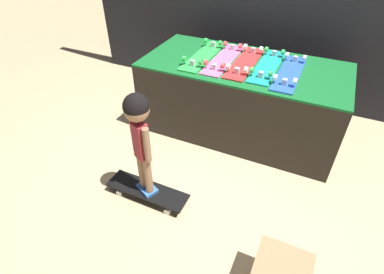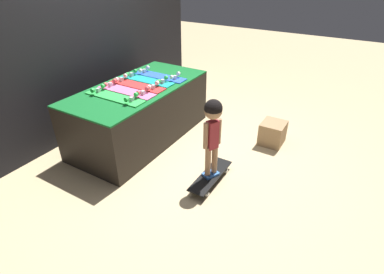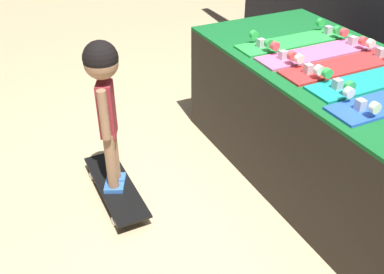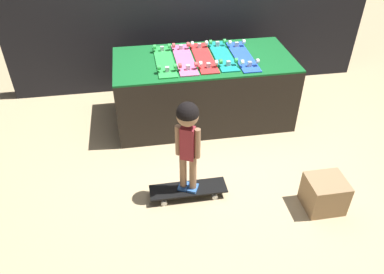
{
  "view_description": "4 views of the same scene",
  "coord_description": "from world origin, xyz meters",
  "px_view_note": "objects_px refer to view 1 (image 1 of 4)",
  "views": [
    {
      "loc": [
        0.68,
        -2.07,
        1.97
      ],
      "look_at": [
        -0.16,
        -0.28,
        0.43
      ],
      "focal_mm": 28.0,
      "sensor_mm": 36.0,
      "label": 1
    },
    {
      "loc": [
        -2.75,
        -1.86,
        2.15
      ],
      "look_at": [
        -0.24,
        -0.36,
        0.41
      ],
      "focal_mm": 28.0,
      "sensor_mm": 36.0,
      "label": 2
    },
    {
      "loc": [
        1.72,
        -1.2,
        1.8
      ],
      "look_at": [
        -0.13,
        -0.29,
        0.46
      ],
      "focal_mm": 42.0,
      "sensor_mm": 36.0,
      "label": 3
    },
    {
      "loc": [
        -0.75,
        -3.12,
        2.49
      ],
      "look_at": [
        -0.28,
        -0.34,
        0.41
      ],
      "focal_mm": 35.0,
      "sensor_mm": 36.0,
      "label": 4
    }
  ],
  "objects_px": {
    "skateboard_red_on_rack": "(245,62)",
    "skateboard_on_floor": "(147,191)",
    "skateboard_teal_on_rack": "(268,66)",
    "skateboard_blue_on_rack": "(290,72)",
    "skateboard_pink_on_rack": "(224,59)",
    "child": "(139,128)",
    "skateboard_green_on_rack": "(203,55)"
  },
  "relations": [
    {
      "from": "skateboard_pink_on_rack",
      "to": "skateboard_blue_on_rack",
      "type": "height_order",
      "value": "same"
    },
    {
      "from": "skateboard_green_on_rack",
      "to": "skateboard_on_floor",
      "type": "relative_size",
      "value": 1.12
    },
    {
      "from": "skateboard_blue_on_rack",
      "to": "skateboard_red_on_rack",
      "type": "bearing_deg",
      "value": 174.77
    },
    {
      "from": "skateboard_red_on_rack",
      "to": "skateboard_teal_on_rack",
      "type": "height_order",
      "value": "same"
    },
    {
      "from": "skateboard_green_on_rack",
      "to": "skateboard_blue_on_rack",
      "type": "xyz_separation_m",
      "value": [
        0.86,
        -0.02,
        0.0
      ]
    },
    {
      "from": "skateboard_green_on_rack",
      "to": "skateboard_blue_on_rack",
      "type": "distance_m",
      "value": 0.86
    },
    {
      "from": "skateboard_green_on_rack",
      "to": "skateboard_pink_on_rack",
      "type": "xyz_separation_m",
      "value": [
        0.21,
        0.01,
        0.0
      ]
    },
    {
      "from": "skateboard_teal_on_rack",
      "to": "skateboard_blue_on_rack",
      "type": "relative_size",
      "value": 1.0
    },
    {
      "from": "skateboard_green_on_rack",
      "to": "skateboard_teal_on_rack",
      "type": "distance_m",
      "value": 0.64
    },
    {
      "from": "skateboard_red_on_rack",
      "to": "skateboard_on_floor",
      "type": "height_order",
      "value": "skateboard_red_on_rack"
    },
    {
      "from": "skateboard_red_on_rack",
      "to": "child",
      "type": "relative_size",
      "value": 0.87
    },
    {
      "from": "skateboard_pink_on_rack",
      "to": "skateboard_red_on_rack",
      "type": "xyz_separation_m",
      "value": [
        0.21,
        0.01,
        0.0
      ]
    },
    {
      "from": "skateboard_green_on_rack",
      "to": "skateboard_red_on_rack",
      "type": "bearing_deg",
      "value": 2.62
    },
    {
      "from": "skateboard_teal_on_rack",
      "to": "skateboard_pink_on_rack",
      "type": "bearing_deg",
      "value": -176.83
    },
    {
      "from": "skateboard_pink_on_rack",
      "to": "skateboard_red_on_rack",
      "type": "distance_m",
      "value": 0.21
    },
    {
      "from": "skateboard_green_on_rack",
      "to": "skateboard_teal_on_rack",
      "type": "height_order",
      "value": "same"
    },
    {
      "from": "skateboard_red_on_rack",
      "to": "skateboard_teal_on_rack",
      "type": "relative_size",
      "value": 1.0
    },
    {
      "from": "skateboard_blue_on_rack",
      "to": "skateboard_on_floor",
      "type": "bearing_deg",
      "value": -122.89
    },
    {
      "from": "skateboard_pink_on_rack",
      "to": "skateboard_on_floor",
      "type": "height_order",
      "value": "skateboard_pink_on_rack"
    },
    {
      "from": "skateboard_pink_on_rack",
      "to": "skateboard_on_floor",
      "type": "xyz_separation_m",
      "value": [
        -0.16,
        -1.27,
        -0.7
      ]
    },
    {
      "from": "skateboard_pink_on_rack",
      "to": "child",
      "type": "height_order",
      "value": "child"
    },
    {
      "from": "child",
      "to": "skateboard_teal_on_rack",
      "type": "bearing_deg",
      "value": 90.69
    },
    {
      "from": "skateboard_blue_on_rack",
      "to": "child",
      "type": "bearing_deg",
      "value": -122.89
    },
    {
      "from": "skateboard_green_on_rack",
      "to": "skateboard_on_floor",
      "type": "bearing_deg",
      "value": -87.68
    },
    {
      "from": "child",
      "to": "skateboard_on_floor",
      "type": "bearing_deg",
      "value": 25.19
    },
    {
      "from": "skateboard_on_floor",
      "to": "skateboard_pink_on_rack",
      "type": "bearing_deg",
      "value": 82.71
    },
    {
      "from": "skateboard_teal_on_rack",
      "to": "skateboard_on_floor",
      "type": "xyz_separation_m",
      "value": [
        -0.59,
        -1.3,
        -0.7
      ]
    },
    {
      "from": "skateboard_teal_on_rack",
      "to": "skateboard_blue_on_rack",
      "type": "distance_m",
      "value": 0.22
    },
    {
      "from": "skateboard_teal_on_rack",
      "to": "skateboard_green_on_rack",
      "type": "bearing_deg",
      "value": -177.11
    },
    {
      "from": "skateboard_on_floor",
      "to": "skateboard_red_on_rack",
      "type": "bearing_deg",
      "value": 73.64
    },
    {
      "from": "skateboard_pink_on_rack",
      "to": "skateboard_teal_on_rack",
      "type": "height_order",
      "value": "same"
    },
    {
      "from": "skateboard_pink_on_rack",
      "to": "child",
      "type": "distance_m",
      "value": 1.29
    }
  ]
}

